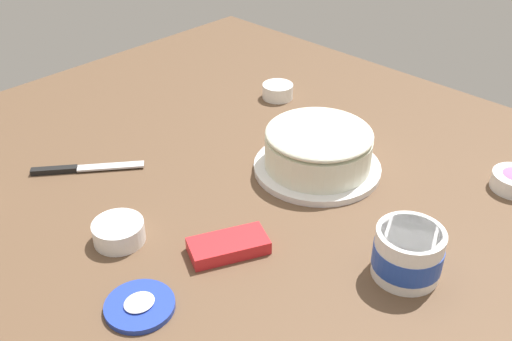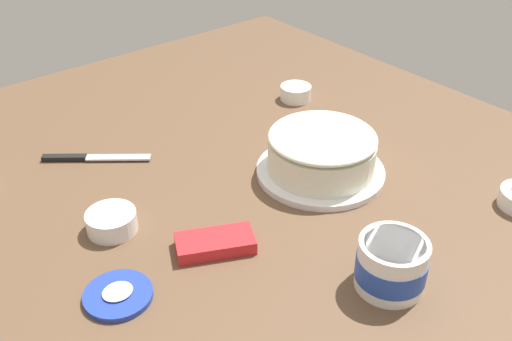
{
  "view_description": "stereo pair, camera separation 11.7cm",
  "coord_description": "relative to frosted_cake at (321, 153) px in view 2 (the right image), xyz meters",
  "views": [
    {
      "loc": [
        0.65,
        0.73,
        0.69
      ],
      "look_at": [
        -0.07,
        0.03,
        0.04
      ],
      "focal_mm": 41.48,
      "sensor_mm": 36.0,
      "label": 1
    },
    {
      "loc": [
        0.56,
        0.8,
        0.69
      ],
      "look_at": [
        -0.07,
        0.03,
        0.04
      ],
      "focal_mm": 41.48,
      "sensor_mm": 36.0,
      "label": 2
    }
  ],
  "objects": [
    {
      "name": "sprinkle_bowl_green",
      "position": [
        -0.2,
        -0.29,
        -0.03
      ],
      "size": [
        0.08,
        0.08,
        0.04
      ],
      "color": "white",
      "rests_on": "ground_plane"
    },
    {
      "name": "spreading_knife",
      "position": [
        0.36,
        -0.36,
        -0.05
      ],
      "size": [
        0.2,
        0.16,
        0.01
      ],
      "color": "silver",
      "rests_on": "ground_plane"
    },
    {
      "name": "frosted_cake",
      "position": [
        0.0,
        0.0,
        0.0
      ],
      "size": [
        0.27,
        0.27,
        0.11
      ],
      "color": "white",
      "rests_on": "ground_plane"
    },
    {
      "name": "frosting_tub_lid",
      "position": [
        0.5,
        0.05,
        -0.05
      ],
      "size": [
        0.11,
        0.11,
        0.02
      ],
      "color": "#233DAD",
      "rests_on": "ground_plane"
    },
    {
      "name": "candy_box_lower",
      "position": [
        0.31,
        0.05,
        -0.04
      ],
      "size": [
        0.15,
        0.12,
        0.03
      ],
      "primitive_type": "cube",
      "rotation": [
        0.0,
        0.0,
        -0.45
      ],
      "color": "red",
      "rests_on": "ground_plane"
    },
    {
      "name": "ground_plane",
      "position": [
        0.2,
        -0.08,
        -0.05
      ],
      "size": [
        1.54,
        1.54,
        0.0
      ],
      "primitive_type": "plane",
      "color": "brown"
    },
    {
      "name": "frosting_tub",
      "position": [
        0.15,
        0.31,
        -0.01
      ],
      "size": [
        0.12,
        0.12,
        0.09
      ],
      "color": "white",
      "rests_on": "ground_plane"
    },
    {
      "name": "sprinkle_bowl_orange",
      "position": [
        0.43,
        -0.11,
        -0.03
      ],
      "size": [
        0.09,
        0.09,
        0.04
      ],
      "color": "white",
      "rests_on": "ground_plane"
    }
  ]
}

